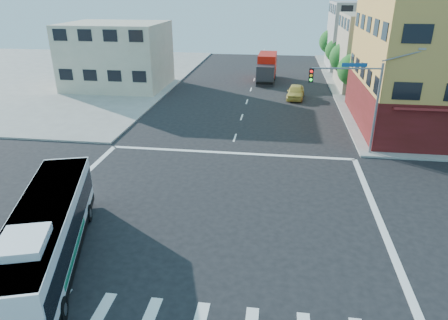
# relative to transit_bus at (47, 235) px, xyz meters

# --- Properties ---
(ground) EXTENTS (120.00, 120.00, 0.00)m
(ground) POSITION_rel_transit_bus_xyz_m (6.46, 5.28, -1.65)
(ground) COLOR black
(ground) RESTS_ON ground
(sidewalk_nw) EXTENTS (50.00, 50.00, 0.15)m
(sidewalk_nw) POSITION_rel_transit_bus_xyz_m (-28.54, 40.28, -1.57)
(sidewalk_nw) COLOR gray
(sidewalk_nw) RESTS_ON ground
(building_east_near) EXTENTS (12.06, 10.06, 9.00)m
(building_east_near) POSITION_rel_transit_bus_xyz_m (23.44, 39.26, 2.86)
(building_east_near) COLOR tan
(building_east_near) RESTS_ON ground
(building_east_far) EXTENTS (12.06, 10.06, 10.00)m
(building_east_far) POSITION_rel_transit_bus_xyz_m (23.44, 53.26, 3.36)
(building_east_far) COLOR #A1A19C
(building_east_far) RESTS_ON ground
(building_west) EXTENTS (12.06, 10.06, 8.00)m
(building_west) POSITION_rel_transit_bus_xyz_m (-10.55, 35.26, 2.36)
(building_west) COLOR beige
(building_west) RESTS_ON ground
(signal_mast_ne) EXTENTS (7.91, 1.13, 8.07)m
(signal_mast_ne) POSITION_rel_transit_bus_xyz_m (15.54, 15.90, 3.33)
(signal_mast_ne) COLOR gray
(signal_mast_ne) RESTS_ON ground
(street_tree_a) EXTENTS (3.60, 3.60, 5.53)m
(street_tree_a) POSITION_rel_transit_bus_xyz_m (18.37, 33.20, 1.94)
(street_tree_a) COLOR #3D2916
(street_tree_a) RESTS_ON ground
(street_tree_b) EXTENTS (3.80, 3.80, 5.79)m
(street_tree_b) POSITION_rel_transit_bus_xyz_m (18.37, 41.20, 2.11)
(street_tree_b) COLOR #3D2916
(street_tree_b) RESTS_ON ground
(street_tree_c) EXTENTS (3.40, 3.40, 5.29)m
(street_tree_c) POSITION_rel_transit_bus_xyz_m (18.37, 49.20, 1.81)
(street_tree_c) COLOR #3D2916
(street_tree_c) RESTS_ON ground
(street_tree_d) EXTENTS (4.00, 4.00, 6.03)m
(street_tree_d) POSITION_rel_transit_bus_xyz_m (18.37, 57.20, 2.23)
(street_tree_d) COLOR #3D2916
(street_tree_d) RESTS_ON ground
(transit_bus) EXTENTS (5.77, 11.57, 3.37)m
(transit_bus) POSITION_rel_transit_bus_xyz_m (0.00, 0.00, 0.00)
(transit_bus) COLOR black
(transit_bus) RESTS_ON ground
(box_truck) EXTENTS (2.50, 7.99, 3.58)m
(box_truck) POSITION_rel_transit_bus_xyz_m (8.18, 41.75, 0.09)
(box_truck) COLOR #28282D
(box_truck) RESTS_ON ground
(parked_car) EXTENTS (2.30, 4.76, 1.57)m
(parked_car) POSITION_rel_transit_bus_xyz_m (11.95, 32.50, -0.86)
(parked_car) COLOR gold
(parked_car) RESTS_ON ground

